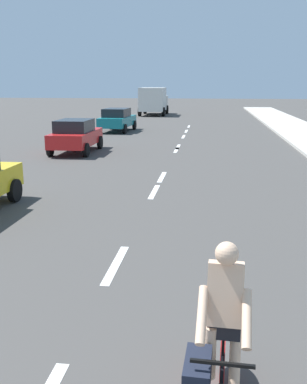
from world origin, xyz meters
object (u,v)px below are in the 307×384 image
at_px(parked_car_red, 76,135).
at_px(delivery_truck, 154,100).
at_px(cyclist, 218,342).
at_px(parked_car_teal, 117,119).

bearing_deg(parked_car_red, delivery_truck, 88.29).
relative_size(cyclist, delivery_truck, 0.29).
distance_m(cyclist, parked_car_red, 17.90).
relative_size(cyclist, parked_car_teal, 0.43).
distance_m(cyclist, delivery_truck, 43.20).
distance_m(parked_car_teal, delivery_truck, 16.43).
xyz_separation_m(cyclist, parked_car_red, (-6.48, 16.68, 0.01)).
xyz_separation_m(parked_car_teal, delivery_truck, (0.43, 16.41, 0.67)).
xyz_separation_m(parked_car_red, parked_car_teal, (-0.01, 9.67, 0.00)).
relative_size(parked_car_red, delivery_truck, 0.64).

